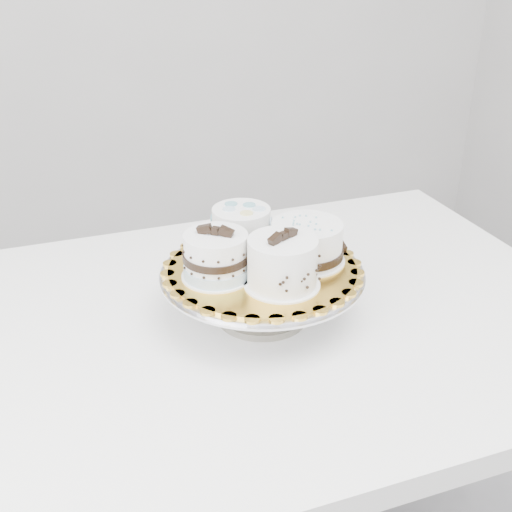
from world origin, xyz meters
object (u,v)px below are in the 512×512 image
object	(u,v)px
cake_swirl	(282,264)
cake_banded	(216,257)
cake_board	(262,268)
table	(240,352)
cake_dots	(241,228)
cake_ribbon	(307,243)
cake_stand	(262,285)

from	to	relation	value
cake_swirl	cake_banded	xyz separation A→B (m)	(-0.09, 0.06, -0.00)
cake_board	cake_swirl	xyz separation A→B (m)	(0.01, -0.07, 0.04)
table	cake_swirl	xyz separation A→B (m)	(0.05, -0.08, 0.21)
cake_banded	cake_dots	bearing A→B (deg)	87.12
table	cake_swirl	bearing A→B (deg)	-59.02
cake_board	cake_ribbon	bearing A→B (deg)	-1.73
table	cake_stand	size ratio (longest dim) A/B	3.66
cake_swirl	cake_banded	distance (m)	0.11
cake_board	cake_ribbon	size ratio (longest dim) A/B	2.27
cake_board	cake_swirl	bearing A→B (deg)	-82.97
cake_stand	cake_ribbon	world-z (taller)	cake_ribbon
cake_board	cake_dots	xyz separation A→B (m)	(-0.01, 0.08, 0.04)
cake_banded	cake_swirl	bearing A→B (deg)	1.83
cake_stand	cake_swirl	xyz separation A→B (m)	(0.01, -0.07, 0.07)
cake_banded	cake_dots	size ratio (longest dim) A/B	1.17
table	cake_banded	distance (m)	0.21
cake_banded	cake_ribbon	xyz separation A→B (m)	(0.16, 0.00, -0.00)
cake_stand	cake_dots	size ratio (longest dim) A/B	2.78
table	cake_banded	world-z (taller)	cake_banded
table	cake_swirl	size ratio (longest dim) A/B	8.58
cake_stand	cake_swirl	size ratio (longest dim) A/B	2.34
cake_swirl	cake_ribbon	xyz separation A→B (m)	(0.07, 0.06, -0.01)
cake_stand	cake_board	xyz separation A→B (m)	(-0.00, 0.00, 0.03)
cake_stand	cake_board	bearing A→B (deg)	180.00
table	cake_ribbon	xyz separation A→B (m)	(0.12, -0.01, 0.20)
table	cake_stand	distance (m)	0.14
table	cake_banded	size ratio (longest dim) A/B	8.74
cake_board	cake_dots	world-z (taller)	cake_dots
cake_swirl	cake_stand	bearing A→B (deg)	70.90
cake_swirl	cake_dots	distance (m)	0.15
cake_banded	cake_ribbon	world-z (taller)	cake_banded
cake_stand	cake_banded	size ratio (longest dim) A/B	2.39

